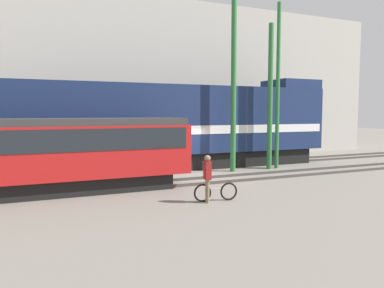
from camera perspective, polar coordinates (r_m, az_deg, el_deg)
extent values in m
plane|color=slate|center=(20.22, 0.50, -4.87)|extent=(120.00, 120.00, 0.00)
cube|color=#47423D|center=(18.01, 3.75, -5.86)|extent=(60.00, 0.07, 0.14)
cube|color=#47423D|center=(19.28, 1.78, -5.14)|extent=(60.00, 0.07, 0.14)
cube|color=#47423D|center=(22.20, -1.83, -3.82)|extent=(60.00, 0.07, 0.14)
cube|color=#47423D|center=(23.52, -3.14, -3.34)|extent=(60.00, 0.07, 0.14)
cube|color=#B7B2A8|center=(29.74, -7.80, 9.36)|extent=(39.56, 6.00, 11.56)
cube|color=black|center=(22.74, -2.89, -2.52)|extent=(18.74, 2.55, 1.00)
cube|color=navy|center=(22.56, -2.92, 3.79)|extent=(20.37, 3.00, 4.00)
cube|color=white|center=(22.57, -2.92, 2.26)|extent=(19.96, 3.04, 0.50)
cube|color=navy|center=(26.96, 14.78, 8.69)|extent=(3.00, 2.85, 0.60)
cube|color=black|center=(16.69, -22.97, -6.11)|extent=(11.43, 2.00, 0.70)
cube|color=red|center=(16.49, -23.13, -1.22)|extent=(12.99, 2.50, 2.16)
cube|color=#1E2328|center=(16.45, -23.19, 0.61)|extent=(12.47, 2.54, 0.90)
cube|color=#333333|center=(16.42, -23.27, 3.05)|extent=(12.73, 2.38, 0.30)
torus|color=black|center=(14.70, 5.62, -7.20)|extent=(0.70, 0.17, 0.70)
torus|color=black|center=(14.37, 1.62, -7.46)|extent=(0.70, 0.17, 0.70)
cylinder|color=#A5A5AD|center=(14.50, 3.65, -6.86)|extent=(0.90, 0.17, 0.04)
cylinder|color=#A5A5AD|center=(14.38, 2.20, -6.81)|extent=(0.03, 0.03, 0.31)
cylinder|color=#262626|center=(14.63, 5.63, -5.67)|extent=(0.09, 0.44, 0.02)
cylinder|color=#8C7A5B|center=(14.32, 2.26, -7.11)|extent=(0.11, 0.11, 0.89)
cylinder|color=#8C7A5B|center=(14.17, 2.45, -7.24)|extent=(0.11, 0.11, 0.89)
cube|color=maroon|center=(14.11, 2.37, -4.05)|extent=(0.27, 0.39, 0.68)
sphere|color=#8C664C|center=(14.04, 2.37, -2.19)|extent=(0.24, 0.24, 0.24)
cylinder|color=#2D7238|center=(21.70, 6.34, 8.75)|extent=(0.31, 0.31, 9.80)
cylinder|color=#2D7238|center=(23.04, 11.82, 7.02)|extent=(0.30, 0.30, 8.66)
cylinder|color=#2D7238|center=(23.40, 12.95, 8.53)|extent=(0.23, 0.23, 9.93)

